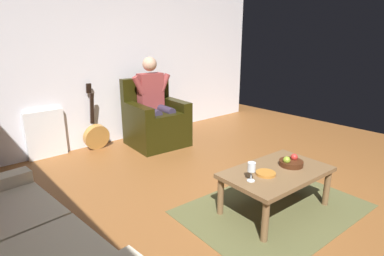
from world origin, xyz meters
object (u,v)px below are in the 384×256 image
object	(u,v)px
wine_glass_near	(251,168)
decorative_dish	(266,173)
armchair	(155,122)
person_seated	(155,98)
guitar	(96,135)
coffee_table	(276,176)
fruit_bowl	(291,162)

from	to	relation	value
wine_glass_near	decorative_dish	world-z (taller)	wine_glass_near
decorative_dish	armchair	bearing A→B (deg)	-99.55
armchair	person_seated	size ratio (longest dim) A/B	0.76
person_seated	guitar	xyz separation A→B (m)	(0.80, -0.40, -0.50)
armchair	coffee_table	world-z (taller)	armchair
guitar	wine_glass_near	distance (m)	2.76
fruit_bowl	coffee_table	bearing A→B (deg)	-5.73
armchair	coffee_table	size ratio (longest dim) A/B	0.94
armchair	fruit_bowl	xyz separation A→B (m)	(0.03, 2.38, 0.09)
decorative_dish	guitar	bearing A→B (deg)	-81.64
guitar	wine_glass_near	xyz separation A→B (m)	(-0.20, 2.73, 0.31)
coffee_table	armchair	bearing A→B (deg)	-95.73
coffee_table	wine_glass_near	xyz separation A→B (m)	(0.36, -0.02, 0.17)
armchair	fruit_bowl	world-z (taller)	armchair
guitar	decorative_dish	distance (m)	2.78
wine_glass_near	decorative_dish	xyz separation A→B (m)	(-0.20, 0.01, -0.11)
person_seated	decorative_dish	bearing A→B (deg)	84.96
person_seated	wine_glass_near	distance (m)	2.42
guitar	coffee_table	bearing A→B (deg)	101.50
fruit_bowl	armchair	bearing A→B (deg)	-90.80
guitar	fruit_bowl	world-z (taller)	guitar
fruit_bowl	decorative_dish	distance (m)	0.36
wine_glass_near	decorative_dish	size ratio (longest dim) A/B	0.95
armchair	wine_glass_near	distance (m)	2.42
armchair	person_seated	world-z (taller)	person_seated
guitar	wine_glass_near	bearing A→B (deg)	94.15
guitar	decorative_dish	bearing A→B (deg)	98.36
fruit_bowl	decorative_dish	bearing A→B (deg)	-5.46
coffee_table	decorative_dish	distance (m)	0.17
armchair	person_seated	bearing A→B (deg)	90.00
armchair	person_seated	distance (m)	0.37
armchair	wine_glass_near	bearing A→B (deg)	80.12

